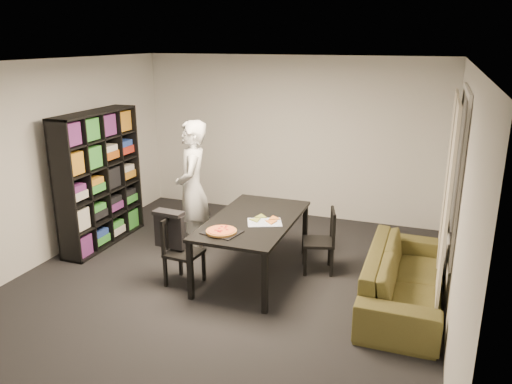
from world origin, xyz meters
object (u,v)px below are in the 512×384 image
(bookshelf, at_px, (100,179))
(baking_tray, at_px, (222,232))
(chair_right, at_px, (325,237))
(pepperoni_pizza, at_px, (221,231))
(person, at_px, (192,189))
(chair_left, at_px, (178,246))
(sofa, at_px, (404,277))
(dining_table, at_px, (253,224))

(bookshelf, height_order, baking_tray, bookshelf)
(chair_right, height_order, pepperoni_pizza, chair_right)
(bookshelf, relative_size, person, 1.03)
(person, distance_m, pepperoni_pizza, 1.23)
(chair_left, height_order, baking_tray, chair_left)
(bookshelf, relative_size, pepperoni_pizza, 5.43)
(chair_left, distance_m, chair_right, 1.82)
(chair_left, bearing_deg, sofa, -76.14)
(chair_right, bearing_deg, chair_left, -76.46)
(chair_right, xyz_separation_m, pepperoni_pizza, (-0.98, -0.96, 0.30))
(baking_tray, bearing_deg, chair_left, 176.32)
(sofa, bearing_deg, pepperoni_pizza, 103.71)
(chair_right, xyz_separation_m, baking_tray, (-0.98, -0.95, 0.28))
(dining_table, relative_size, chair_left, 2.13)
(sofa, bearing_deg, dining_table, 87.32)
(baking_tray, distance_m, sofa, 2.10)
(pepperoni_pizza, relative_size, sofa, 0.17)
(bookshelf, xyz_separation_m, dining_table, (2.38, -0.22, -0.28))
(bookshelf, bearing_deg, person, 4.49)
(bookshelf, bearing_deg, sofa, -4.14)
(bookshelf, xyz_separation_m, chair_right, (3.20, 0.17, -0.48))
(person, bearing_deg, sofa, 58.92)
(chair_left, bearing_deg, baking_tray, -89.33)
(bookshelf, height_order, sofa, bookshelf)
(person, bearing_deg, chair_right, 69.34)
(chair_left, relative_size, person, 0.45)
(chair_left, distance_m, person, 0.98)
(bookshelf, relative_size, sofa, 0.92)
(bookshelf, height_order, dining_table, bookshelf)
(chair_left, height_order, pepperoni_pizza, chair_left)
(person, bearing_deg, baking_tray, 20.01)
(bookshelf, distance_m, baking_tray, 2.35)
(chair_right, distance_m, pepperoni_pizza, 1.41)
(dining_table, xyz_separation_m, pepperoni_pizza, (-0.17, -0.57, 0.09))
(bookshelf, distance_m, dining_table, 2.41)
(baking_tray, distance_m, pepperoni_pizza, 0.03)
(chair_left, bearing_deg, bookshelf, 69.87)
(person, distance_m, baking_tray, 1.22)
(baking_tray, bearing_deg, person, 132.71)
(chair_right, relative_size, pepperoni_pizza, 2.34)
(bookshelf, height_order, person, bookshelf)
(chair_left, relative_size, sofa, 0.40)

